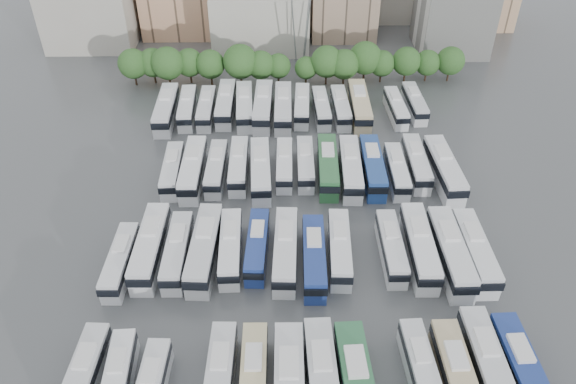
{
  "coord_description": "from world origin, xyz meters",
  "views": [
    {
      "loc": [
        -2.11,
        -55.46,
        49.55
      ],
      "look_at": [
        -1.14,
        4.34,
        3.0
      ],
      "focal_mm": 35.0,
      "sensor_mm": 36.0,
      "label": 1
    }
  ],
  "objects_px": {
    "bus_r1_s6": "(285,250)",
    "bus_r1_s12": "(450,252)",
    "bus_r0_s1": "(118,382)",
    "bus_r2_s11": "(397,171)",
    "bus_r2_s10": "(373,167)",
    "bus_r3_s9": "(341,107)",
    "bus_r2_s4": "(239,165)",
    "bus_r1_s7": "(314,257)",
    "bus_r0_s5": "(254,380)",
    "bus_r2_s3": "(216,168)",
    "bus_r1_s1": "(150,246)",
    "bus_r1_s5": "(257,246)",
    "bus_r3_s3": "(226,104)",
    "bus_r0_s7": "(323,382)",
    "bus_r2_s9": "(351,168)",
    "bus_r1_s11": "(419,246)",
    "bus_r1_s4": "(230,247)",
    "bus_r0_s12": "(488,367)",
    "bus_r0_s4": "(220,379)",
    "bus_r2_s2": "(193,169)",
    "bus_r2_s12": "(416,163)",
    "bus_r1_s8": "(340,248)",
    "bus_r1_s3": "(204,248)",
    "bus_r3_s8": "(321,108)",
    "bus_r0_s13": "(522,373)",
    "bus_r2_s1": "(172,170)",
    "bus_r0_s11": "(458,380)",
    "bus_r0_s0": "(83,379)",
    "bus_r2_s5": "(261,170)",
    "bus_r0_s10": "(422,372)",
    "bus_r3_s5": "(263,106)",
    "bus_r2_s13": "(444,169)",
    "bus_r1_s0": "(121,261)",
    "bus_r3_s4": "(245,106)",
    "bus_r1_s13": "(475,251)",
    "bus_r3_s2": "(206,108)",
    "bus_r3_s10": "(360,105)",
    "bus_r3_s12": "(396,107)",
    "bus_r2_s7": "(305,163)",
    "bus_r1_s10": "(391,247)",
    "bus_r3_s7": "(302,105)"
  },
  "relations": [
    {
      "from": "bus_r0_s13",
      "to": "bus_r2_s1",
      "type": "height_order",
      "value": "bus_r0_s13"
    },
    {
      "from": "bus_r2_s9",
      "to": "bus_r0_s11",
      "type": "bearing_deg",
      "value": -77.32
    },
    {
      "from": "bus_r1_s7",
      "to": "bus_r2_s9",
      "type": "relative_size",
      "value": 0.94
    },
    {
      "from": "bus_r0_s7",
      "to": "bus_r2_s9",
      "type": "bearing_deg",
      "value": 77.99
    },
    {
      "from": "bus_r0_s13",
      "to": "bus_r1_s12",
      "type": "height_order",
      "value": "bus_r1_s12"
    },
    {
      "from": "bus_r3_s2",
      "to": "bus_r3_s10",
      "type": "distance_m",
      "value": 26.37
    },
    {
      "from": "bus_r0_s1",
      "to": "bus_r2_s11",
      "type": "distance_m",
      "value": 47.67
    },
    {
      "from": "bus_r0_s0",
      "to": "bus_r2_s5",
      "type": "distance_m",
      "value": 38.0
    },
    {
      "from": "bus_r0_s0",
      "to": "bus_r0_s10",
      "type": "bearing_deg",
      "value": 3.19
    },
    {
      "from": "bus_r1_s0",
      "to": "bus_r2_s10",
      "type": "relative_size",
      "value": 0.87
    },
    {
      "from": "bus_r1_s1",
      "to": "bus_r1_s12",
      "type": "relative_size",
      "value": 0.97
    },
    {
      "from": "bus_r1_s1",
      "to": "bus_r3_s12",
      "type": "relative_size",
      "value": 1.22
    },
    {
      "from": "bus_r0_s0",
      "to": "bus_r3_s5",
      "type": "distance_m",
      "value": 55.47
    },
    {
      "from": "bus_r1_s8",
      "to": "bus_r1_s12",
      "type": "xyz_separation_m",
      "value": [
        13.32,
        -1.16,
        0.27
      ]
    },
    {
      "from": "bus_r1_s6",
      "to": "bus_r1_s12",
      "type": "distance_m",
      "value": 20.0
    },
    {
      "from": "bus_r0_s1",
      "to": "bus_r1_s8",
      "type": "bearing_deg",
      "value": 35.43
    },
    {
      "from": "bus_r1_s7",
      "to": "bus_r0_s5",
      "type": "bearing_deg",
      "value": -110.63
    },
    {
      "from": "bus_r2_s10",
      "to": "bus_r3_s9",
      "type": "bearing_deg",
      "value": 100.55
    },
    {
      "from": "bus_r0_s1",
      "to": "bus_r0_s4",
      "type": "height_order",
      "value": "bus_r0_s4"
    },
    {
      "from": "bus_r1_s1",
      "to": "bus_r3_s9",
      "type": "distance_m",
      "value": 43.59
    },
    {
      "from": "bus_r1_s12",
      "to": "bus_r2_s1",
      "type": "xyz_separation_m",
      "value": [
        -36.32,
        18.12,
        -0.35
      ]
    },
    {
      "from": "bus_r2_s12",
      "to": "bus_r2_s11",
      "type": "bearing_deg",
      "value": -149.84
    },
    {
      "from": "bus_r1_s7",
      "to": "bus_r2_s2",
      "type": "xyz_separation_m",
      "value": [
        -16.73,
        18.37,
        0.12
      ]
    },
    {
      "from": "bus_r0_s12",
      "to": "bus_r2_s13",
      "type": "xyz_separation_m",
      "value": [
        3.55,
        33.34,
        0.1
      ]
    },
    {
      "from": "bus_r1_s4",
      "to": "bus_r0_s12",
      "type": "bearing_deg",
      "value": -35.13
    },
    {
      "from": "bus_r1_s0",
      "to": "bus_r3_s12",
      "type": "relative_size",
      "value": 1.03
    },
    {
      "from": "bus_r1_s4",
      "to": "bus_r1_s0",
      "type": "bearing_deg",
      "value": -172.79
    },
    {
      "from": "bus_r0_s12",
      "to": "bus_r0_s4",
      "type": "bearing_deg",
      "value": -178.83
    },
    {
      "from": "bus_r2_s9",
      "to": "bus_r3_s8",
      "type": "relative_size",
      "value": 1.18
    },
    {
      "from": "bus_r3_s12",
      "to": "bus_r1_s10",
      "type": "bearing_deg",
      "value": -103.19
    },
    {
      "from": "bus_r0_s11",
      "to": "bus_r2_s5",
      "type": "height_order",
      "value": "bus_r2_s5"
    },
    {
      "from": "bus_r0_s13",
      "to": "bus_r2_s4",
      "type": "bearing_deg",
      "value": 127.49
    },
    {
      "from": "bus_r0_s11",
      "to": "bus_r1_s4",
      "type": "distance_m",
      "value": 30.0
    },
    {
      "from": "bus_r1_s11",
      "to": "bus_r1_s4",
      "type": "bearing_deg",
      "value": 179.98
    },
    {
      "from": "bus_r3_s8",
      "to": "bus_r0_s13",
      "type": "bearing_deg",
      "value": -75.11
    },
    {
      "from": "bus_r0_s1",
      "to": "bus_r2_s4",
      "type": "relative_size",
      "value": 0.92
    },
    {
      "from": "bus_r2_s10",
      "to": "bus_r3_s3",
      "type": "relative_size",
      "value": 1.01
    },
    {
      "from": "bus_r1_s8",
      "to": "bus_r2_s2",
      "type": "xyz_separation_m",
      "value": [
        -19.97,
        16.86,
        0.2
      ]
    },
    {
      "from": "bus_r3_s3",
      "to": "bus_r2_s12",
      "type": "bearing_deg",
      "value": -31.14
    },
    {
      "from": "bus_r1_s5",
      "to": "bus_r3_s3",
      "type": "xyz_separation_m",
      "value": [
        -6.43,
        35.66,
        0.22
      ]
    },
    {
      "from": "bus_r1_s13",
      "to": "bus_r2_s3",
      "type": "xyz_separation_m",
      "value": [
        -33.01,
        18.24,
        -0.2
      ]
    },
    {
      "from": "bus_r0_s5",
      "to": "bus_r0_s12",
      "type": "xyz_separation_m",
      "value": [
        23.07,
        1.04,
        0.16
      ]
    },
    {
      "from": "bus_r1_s3",
      "to": "bus_r2_s12",
      "type": "xyz_separation_m",
      "value": [
        29.58,
        18.09,
        -0.24
      ]
    },
    {
      "from": "bus_r0_s13",
      "to": "bus_r2_s7",
      "type": "bearing_deg",
      "value": 116.49
    },
    {
      "from": "bus_r0_s10",
      "to": "bus_r3_s5",
      "type": "distance_m",
      "value": 55.26
    },
    {
      "from": "bus_r1_s12",
      "to": "bus_r2_s3",
      "type": "distance_m",
      "value": 35.18
    },
    {
      "from": "bus_r0_s1",
      "to": "bus_r0_s13",
      "type": "bearing_deg",
      "value": -2.37
    },
    {
      "from": "bus_r2_s3",
      "to": "bus_r2_s7",
      "type": "height_order",
      "value": "bus_r2_s3"
    },
    {
      "from": "bus_r3_s7",
      "to": "bus_r0_s7",
      "type": "bearing_deg",
      "value": -87.01
    },
    {
      "from": "bus_r3_s4",
      "to": "bus_r1_s13",
      "type": "bearing_deg",
      "value": -53.67
    }
  ]
}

